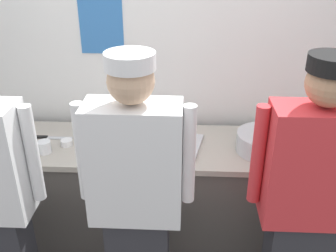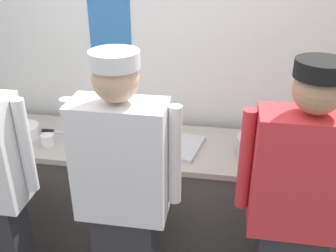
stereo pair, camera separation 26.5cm
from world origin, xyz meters
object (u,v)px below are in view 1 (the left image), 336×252
chef_far_right (306,202)px  chefs_knife (51,138)px  chef_center (136,199)px  ramekin_green_sauce (127,154)px  ramekin_orange_sauce (67,142)px  ramekin_red_sauce (101,149)px  sheet_tray (170,144)px  squeeze_bottle_primary (304,144)px  plate_stack_front (17,139)px  mixing_bowl_steel (264,142)px  deli_cup (44,147)px  plate_stack_rear (104,133)px

chef_far_right → chefs_knife: (-1.64, 0.73, -0.04)m
chef_center → ramekin_green_sauce: chef_center is taller
ramekin_orange_sauce → chefs_knife: (-0.15, 0.10, -0.02)m
ramekin_orange_sauce → ramekin_red_sauce: size_ratio=0.90×
chef_center → sheet_tray: chef_center is taller
squeeze_bottle_primary → ramekin_orange_sauce: size_ratio=2.48×
chef_center → plate_stack_front: bearing=144.7°
mixing_bowl_steel → squeeze_bottle_primary: size_ratio=1.90×
mixing_bowl_steel → deli_cup: 1.49m
chef_center → sheet_tray: bearing=77.7°
mixing_bowl_steel → sheet_tray: bearing=176.9°
plate_stack_rear → mixing_bowl_steel: bearing=-7.0°
ramekin_green_sauce → deli_cup: (-0.57, 0.03, 0.02)m
chef_far_right → chefs_knife: 1.79m
chef_center → plate_stack_front: size_ratio=8.05×
chef_far_right → mixing_bowl_steel: (-0.12, 0.63, 0.01)m
chef_far_right → ramekin_red_sauce: size_ratio=19.61×
chef_center → plate_stack_rear: (-0.34, 0.79, -0.02)m
ramekin_red_sauce → deli_cup: bearing=-176.1°
plate_stack_front → ramekin_orange_sauce: bearing=-0.6°
plate_stack_rear → ramekin_orange_sauce: 0.27m
plate_stack_front → ramekin_red_sauce: size_ratio=2.44×
plate_stack_front → chefs_knife: size_ratio=0.79×
chef_far_right → deli_cup: chef_far_right is taller
ramekin_orange_sauce → chefs_knife: bearing=147.0°
chef_far_right → plate_stack_front: 1.95m
plate_stack_rear → sheet_tray: plate_stack_rear is taller
plate_stack_front → deli_cup: (0.23, -0.11, 0.00)m
plate_stack_front → chefs_knife: plate_stack_front is taller
chef_far_right → ramekin_orange_sauce: (-1.49, 0.63, -0.03)m
chef_far_right → squeeze_bottle_primary: size_ratio=8.73×
ramekin_orange_sauce → chefs_knife: 0.18m
chef_center → ramekin_green_sauce: size_ratio=18.17×
ramekin_orange_sauce → plate_stack_rear: bearing=30.1°
deli_cup → chefs_knife: bearing=98.0°
chef_center → chefs_knife: (-0.72, 0.75, -0.05)m
chef_far_right → squeeze_bottle_primary: 0.58m
plate_stack_front → ramekin_orange_sauce: (0.35, -0.00, -0.02)m
plate_stack_front → sheet_tray: size_ratio=0.51×
plate_stack_front → ramekin_red_sauce: (0.61, -0.08, -0.02)m
ramekin_red_sauce → mixing_bowl_steel: bearing=3.8°
squeeze_bottle_primary → chefs_knife: squeeze_bottle_primary is taller
chef_center → plate_stack_rear: bearing=113.2°
ramekin_orange_sauce → ramekin_green_sauce: 0.46m
plate_stack_front → sheet_tray: 1.08m
chef_center → ramekin_red_sauce: chef_center is taller
ramekin_red_sauce → chefs_knife: ramekin_red_sauce is taller
sheet_tray → ramekin_green_sauce: ramekin_green_sauce is taller
mixing_bowl_steel → sheet_tray: mixing_bowl_steel is taller
squeeze_bottle_primary → ramekin_red_sauce: 1.36m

